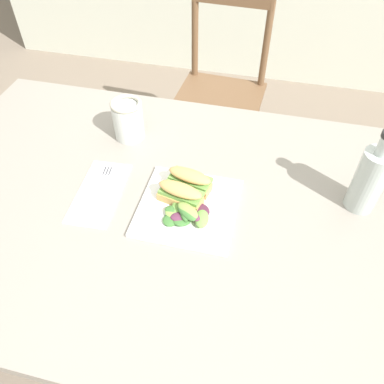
{
  "coord_description": "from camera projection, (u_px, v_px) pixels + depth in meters",
  "views": [
    {
      "loc": [
        0.19,
        -0.58,
        1.48
      ],
      "look_at": [
        0.03,
        0.08,
        0.76
      ],
      "focal_mm": 36.27,
      "sensor_mm": 36.0,
      "label": 1
    }
  ],
  "objects": [
    {
      "name": "salad_mixed_greens",
      "position": [
        187.0,
        213.0,
        0.93
      ],
      "size": [
        0.12,
        0.11,
        0.03
      ],
      "color": "#84A84C",
      "rests_on": "plate_lunch"
    },
    {
      "name": "dining_table",
      "position": [
        174.0,
        232.0,
        1.07
      ],
      "size": [
        1.42,
        0.92,
        0.74
      ],
      "color": "gray",
      "rests_on": "ground"
    },
    {
      "name": "napkin_folded",
      "position": [
        100.0,
        193.0,
        1.01
      ],
      "size": [
        0.13,
        0.24,
        0.0
      ],
      "primitive_type": "cube",
      "rotation": [
        0.0,
        0.0,
        0.06
      ],
      "color": "silver",
      "rests_on": "dining_table"
    },
    {
      "name": "mason_jar_iced_tea",
      "position": [
        128.0,
        121.0,
        1.14
      ],
      "size": [
        0.09,
        0.09,
        0.12
      ],
      "color": "gold",
      "rests_on": "dining_table"
    },
    {
      "name": "sandwich_half_front",
      "position": [
        180.0,
        194.0,
        0.96
      ],
      "size": [
        0.12,
        0.08,
        0.06
      ],
      "color": "tan",
      "rests_on": "plate_lunch"
    },
    {
      "name": "ground_plane",
      "position": [
        180.0,
        341.0,
        1.49
      ],
      "size": [
        8.02,
        8.02,
        0.0
      ],
      "primitive_type": "plane",
      "color": "#7A6B5B"
    },
    {
      "name": "chair_wooden_far",
      "position": [
        220.0,
        94.0,
        1.86
      ],
      "size": [
        0.42,
        0.42,
        0.87
      ],
      "color": "brown",
      "rests_on": "ground"
    },
    {
      "name": "fork_on_napkin",
      "position": [
        101.0,
        187.0,
        1.02
      ],
      "size": [
        0.04,
        0.19,
        0.0
      ],
      "color": "silver",
      "rests_on": "napkin_folded"
    },
    {
      "name": "bottle_cold_brew",
      "position": [
        368.0,
        182.0,
        0.93
      ],
      "size": [
        0.07,
        0.07,
        0.23
      ],
      "color": "black",
      "rests_on": "dining_table"
    },
    {
      "name": "sandwich_half_back",
      "position": [
        190.0,
        180.0,
        0.99
      ],
      "size": [
        0.12,
        0.08,
        0.06
      ],
      "color": "tan",
      "rests_on": "plate_lunch"
    },
    {
      "name": "plate_lunch",
      "position": [
        188.0,
        207.0,
        0.97
      ],
      "size": [
        0.24,
        0.24,
        0.01
      ],
      "primitive_type": "cube",
      "color": "white",
      "rests_on": "dining_table"
    }
  ]
}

